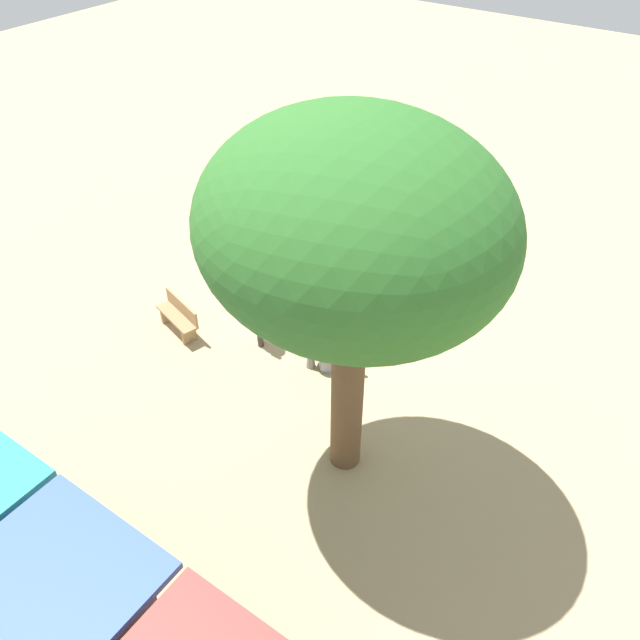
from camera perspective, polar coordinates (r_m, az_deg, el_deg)
The scene contains 8 objects.
ground_plane at distance 16.54m, azimuth 2.61°, elevation 0.57°, with size 60.00×60.00×0.00m, color tan.
elephant at distance 15.09m, azimuth 1.05°, elevation 1.01°, with size 1.50×2.24×1.54m.
person_handler at distance 15.10m, azimuth -5.48°, elevation 0.65°, with size 0.38×0.39×1.62m.
shade_tree_main at distance 9.69m, azimuth 2.99°, elevation 7.87°, with size 5.01×4.59×7.11m.
wooden_bench at distance 16.08m, azimuth -12.36°, elevation 0.41°, with size 1.46×0.77×0.88m.
picnic_table_near at distance 18.96m, azimuth 6.84°, elevation 8.04°, with size 1.99×2.00×0.78m.
market_stall_blue at distance 10.69m, azimuth -21.38°, elevation -24.56°, with size 2.50×2.50×2.52m.
feed_bucket at distance 14.88m, azimuth 0.61°, elevation -3.82°, with size 0.36×0.36×0.32m, color gray.
Camera 1 is at (-6.75, 11.04, 10.30)m, focal length 36.18 mm.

